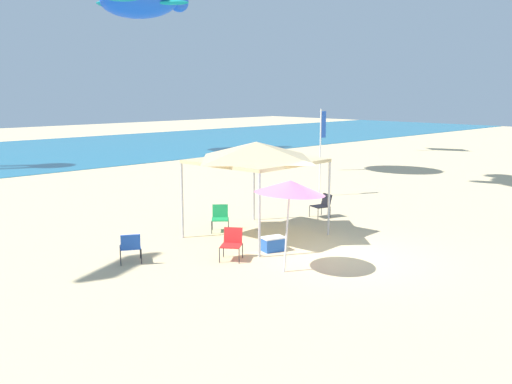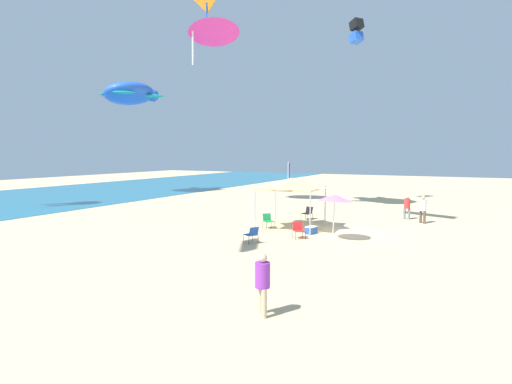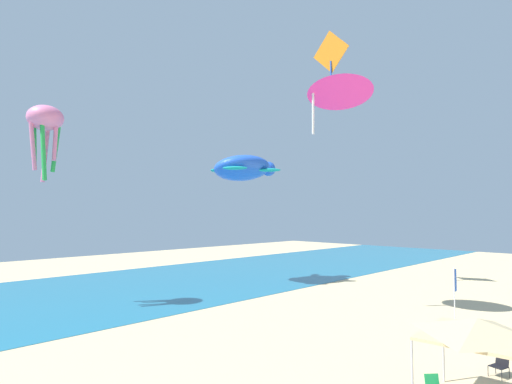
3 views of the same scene
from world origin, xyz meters
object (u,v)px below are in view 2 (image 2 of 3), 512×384
object	(u,v)px
banner_flag	(288,181)
beach_umbrella	(335,198)
person_kite_handler	(263,279)
person_by_tent	(423,207)
canopy_tent	(292,184)
person_beachcomber	(407,205)
kite_delta_magenta	(214,29)
folding_chair_left_of_tent	(268,220)
folding_chair_near_cooler	(252,234)
folding_chair_right_of_tent	(308,212)
kite_box_black	(356,31)
cooler_box	(311,230)
kite_turtle_blue	(130,94)
folding_chair_facing_ocean	(299,229)

from	to	relation	value
banner_flag	beach_umbrella	bearing A→B (deg)	-144.88
person_kite_handler	person_by_tent	size ratio (longest dim) A/B	0.99
canopy_tent	person_beachcomber	distance (m)	8.67
person_kite_handler	kite_delta_magenta	size ratio (longest dim) A/B	0.29
canopy_tent	folding_chair_left_of_tent	xyz separation A→B (m)	(-0.33, 1.30, -2.11)
canopy_tent	folding_chair_near_cooler	world-z (taller)	canopy_tent
folding_chair_right_of_tent	kite_box_black	world-z (taller)	kite_box_black
cooler_box	person_kite_handler	xyz separation A→B (m)	(-10.96, -2.49, 0.79)
person_by_tent	folding_chair_near_cooler	bearing A→B (deg)	95.81
kite_delta_magenta	cooler_box	bearing A→B (deg)	-76.69
canopy_tent	person_beachcomber	size ratio (longest dim) A/B	2.20
canopy_tent	folding_chair_near_cooler	distance (m)	4.77
folding_chair_left_of_tent	kite_turtle_blue	size ratio (longest dim) A/B	0.12
canopy_tent	cooler_box	xyz separation A→B (m)	(-0.79, -1.48, -2.38)
banner_flag	cooler_box	bearing A→B (deg)	-149.35
folding_chair_facing_ocean	banner_flag	size ratio (longest dim) A/B	0.22
person_beachcomber	cooler_box	bearing A→B (deg)	65.72
beach_umbrella	banner_flag	xyz separation A→B (m)	(8.54, 6.00, 0.09)
folding_chair_left_of_tent	cooler_box	distance (m)	2.83
folding_chair_near_cooler	cooler_box	world-z (taller)	folding_chair_near_cooler
banner_flag	kite_delta_magenta	bearing A→B (deg)	84.70
folding_chair_left_of_tent	folding_chair_right_of_tent	bearing A→B (deg)	27.32
folding_chair_near_cooler	person_kite_handler	size ratio (longest dim) A/B	0.48
beach_umbrella	kite_box_black	xyz separation A→B (m)	(15.00, 2.75, 12.16)
folding_chair_left_of_tent	person_beachcomber	distance (m)	9.64
cooler_box	folding_chair_near_cooler	bearing A→B (deg)	153.24
folding_chair_facing_ocean	cooler_box	xyz separation A→B (m)	(1.35, -0.21, -0.27)
cooler_box	banner_flag	size ratio (longest dim) A/B	0.19
kite_box_black	kite_turtle_blue	xyz separation A→B (m)	(-2.05, 22.99, -3.79)
cooler_box	person_by_tent	world-z (taller)	person_by_tent
folding_chair_left_of_tent	folding_chair_right_of_tent	size ratio (longest dim) A/B	1.00
kite_turtle_blue	person_by_tent	bearing A→B (deg)	-92.46
canopy_tent	beach_umbrella	size ratio (longest dim) A/B	1.48
folding_chair_facing_ocean	person_kite_handler	bearing A→B (deg)	-111.41
cooler_box	person_by_tent	bearing A→B (deg)	-38.85
beach_umbrella	cooler_box	world-z (taller)	beach_umbrella
cooler_box	person_beachcomber	bearing A→B (deg)	-28.35
folding_chair_facing_ocean	cooler_box	size ratio (longest dim) A/B	1.15
person_kite_handler	person_by_tent	bearing A→B (deg)	-51.09
beach_umbrella	person_by_tent	bearing A→B (deg)	-25.48
beach_umbrella	kite_turtle_blue	distance (m)	30.00
cooler_box	kite_delta_magenta	size ratio (longest dim) A/B	0.12
folding_chair_facing_ocean	kite_box_black	world-z (taller)	kite_box_black
folding_chair_right_of_tent	folding_chair_facing_ocean	world-z (taller)	same
canopy_tent	cooler_box	size ratio (longest dim) A/B	4.93
folding_chair_left_of_tent	folding_chair_near_cooler	distance (m)	4.07
beach_umbrella	folding_chair_right_of_tent	distance (m)	6.53
person_by_tent	kite_turtle_blue	bearing A→B (deg)	29.63
canopy_tent	cooler_box	world-z (taller)	canopy_tent
person_beachcomber	folding_chair_facing_ocean	bearing A→B (deg)	68.46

